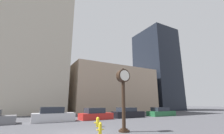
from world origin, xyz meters
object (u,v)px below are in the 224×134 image
object	(u,v)px
car_green	(161,112)
car_black	(128,113)
street_clock	(123,91)
car_red	(96,115)
fire_hydrant_far	(100,129)
fire_hydrant_near	(98,122)
car_silver	(53,115)

from	to	relation	value
car_green	car_black	bearing A→B (deg)	177.58
street_clock	car_green	bearing A→B (deg)	33.95
car_red	fire_hydrant_far	size ratio (longest dim) A/B	5.32
car_red	fire_hydrant_far	bearing A→B (deg)	-114.30
street_clock	fire_hydrant_far	world-z (taller)	street_clock
car_black	car_green	world-z (taller)	car_black
car_green	fire_hydrant_far	distance (m)	17.13
car_red	fire_hydrant_near	world-z (taller)	car_red
street_clock	car_black	bearing A→B (deg)	53.79
fire_hydrant_near	fire_hydrant_far	world-z (taller)	fire_hydrant_near
car_silver	fire_hydrant_near	distance (m)	6.26
street_clock	car_green	distance (m)	15.39
car_silver	car_green	distance (m)	16.07
car_black	fire_hydrant_far	bearing A→B (deg)	-131.26
car_silver	car_black	bearing A→B (deg)	1.86
car_black	car_red	bearing A→B (deg)	-176.20
street_clock	car_green	xyz separation A→B (m)	(12.63, 8.50, -2.28)
street_clock	car_silver	bearing A→B (deg)	111.75
car_silver	fire_hydrant_near	bearing A→B (deg)	-62.57
fire_hydrant_near	fire_hydrant_far	size ratio (longest dim) A/B	1.01
car_red	fire_hydrant_near	bearing A→B (deg)	-114.16
car_silver	fire_hydrant_near	world-z (taller)	car_silver
car_green	fire_hydrant_near	bearing A→B (deg)	-157.44
street_clock	fire_hydrant_far	size ratio (longest dim) A/B	5.84
car_black	fire_hydrant_near	bearing A→B (deg)	-139.59
car_green	fire_hydrant_near	distance (m)	14.36
car_silver	car_red	bearing A→B (deg)	0.26
car_silver	fire_hydrant_far	xyz separation A→B (m)	(1.44, -9.02, -0.25)
fire_hydrant_near	car_black	bearing A→B (deg)	39.13
car_silver	car_green	bearing A→B (deg)	0.51
car_silver	car_red	size ratio (longest dim) A/B	1.05
car_green	street_clock	bearing A→B (deg)	-145.91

